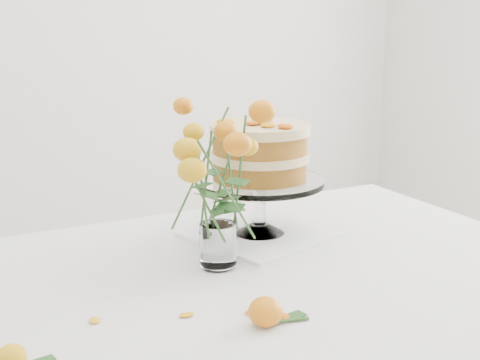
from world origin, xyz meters
name	(u,v)px	position (x,y,z in m)	size (l,w,h in m)	color
table	(225,322)	(0.00, 0.00, 0.67)	(1.43, 0.93, 0.76)	tan
napkin	(259,234)	(0.18, 0.20, 0.76)	(0.27, 0.27, 0.01)	white
cake_stand	(260,157)	(0.18, 0.20, 0.94)	(0.29, 0.29, 0.26)	silver
rose_vase	(217,162)	(0.02, 0.07, 0.97)	(0.24, 0.24, 0.36)	silver
loose_rose_near	(11,358)	(-0.40, -0.14, 0.77)	(0.08, 0.04, 0.04)	orange
loose_rose_far	(266,312)	(-0.02, -0.19, 0.78)	(0.10, 0.06, 0.05)	orange
stray_petal_a	(187,315)	(-0.12, -0.10, 0.76)	(0.03, 0.02, 0.00)	orange
stray_petal_b	(251,312)	(-0.02, -0.14, 0.76)	(0.03, 0.02, 0.00)	orange
stray_petal_c	(284,317)	(0.02, -0.18, 0.76)	(0.03, 0.02, 0.00)	orange
stray_petal_d	(95,320)	(-0.26, -0.05, 0.76)	(0.03, 0.02, 0.00)	orange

